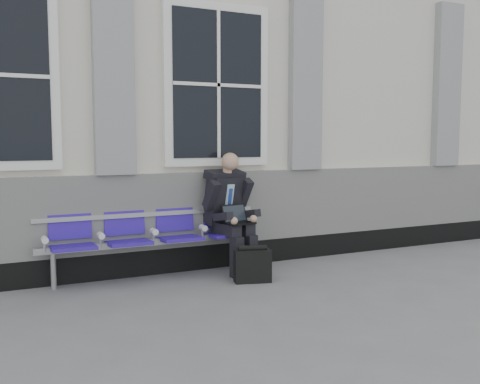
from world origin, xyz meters
TOP-DOWN VIEW (x-y plane):
  - ground at (0.00, 0.00)m, footprint 70.00×70.00m
  - station_building at (-0.02, 3.47)m, footprint 14.40×4.40m
  - bench at (-0.52, 1.32)m, footprint 2.60×0.47m
  - businessman at (0.40, 1.19)m, footprint 0.62×0.83m
  - briefcase at (0.44, 0.64)m, footprint 0.44×0.27m

SIDE VIEW (x-z plane):
  - ground at x=0.00m, z-range 0.00..0.00m
  - briefcase at x=0.44m, z-range -0.02..0.40m
  - bench at x=-0.52m, z-range 0.10..1.01m
  - businessman at x=0.40m, z-range 0.06..1.50m
  - station_building at x=-0.02m, z-range -0.02..4.47m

